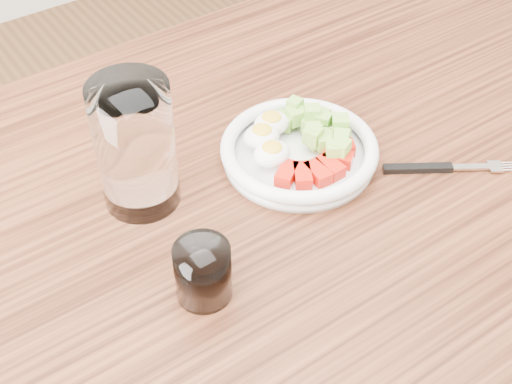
# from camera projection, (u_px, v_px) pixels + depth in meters

# --- Properties ---
(dining_table) EXTENTS (1.50, 0.90, 0.77)m
(dining_table) POSITION_uv_depth(u_px,v_px,m) (266.00, 263.00, 0.96)
(dining_table) COLOR brown
(dining_table) RESTS_ON ground
(bowl) EXTENTS (0.21, 0.21, 0.05)m
(bowl) POSITION_uv_depth(u_px,v_px,m) (299.00, 148.00, 0.95)
(bowl) COLOR white
(bowl) RESTS_ON dining_table
(fork) EXTENTS (0.17, 0.12, 0.01)m
(fork) POSITION_uv_depth(u_px,v_px,m) (437.00, 168.00, 0.94)
(fork) COLOR black
(fork) RESTS_ON dining_table
(water_glass) EXTENTS (0.10, 0.10, 0.17)m
(water_glass) POSITION_uv_depth(u_px,v_px,m) (135.00, 146.00, 0.85)
(water_glass) COLOR white
(water_glass) RESTS_ON dining_table
(coffee_glass) EXTENTS (0.06, 0.06, 0.07)m
(coffee_glass) POSITION_uv_depth(u_px,v_px,m) (203.00, 272.00, 0.77)
(coffee_glass) COLOR white
(coffee_glass) RESTS_ON dining_table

